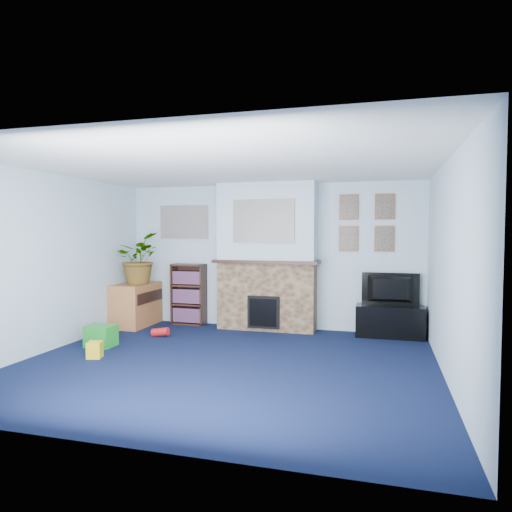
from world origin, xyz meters
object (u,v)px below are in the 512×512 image
(tv_stand, at_px, (390,322))
(television, at_px, (390,289))
(sideboard, at_px, (136,305))
(bookshelf, at_px, (189,295))

(tv_stand, bearing_deg, television, 90.00)
(television, relative_size, sideboard, 0.93)
(bookshelf, bearing_deg, sideboard, -156.69)
(tv_stand, distance_m, bookshelf, 3.37)
(tv_stand, height_order, television, television)
(tv_stand, height_order, bookshelf, bookshelf)
(television, distance_m, sideboard, 4.22)
(television, relative_size, bookshelf, 0.82)
(television, height_order, bookshelf, bookshelf)
(bookshelf, bearing_deg, tv_stand, -1.30)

